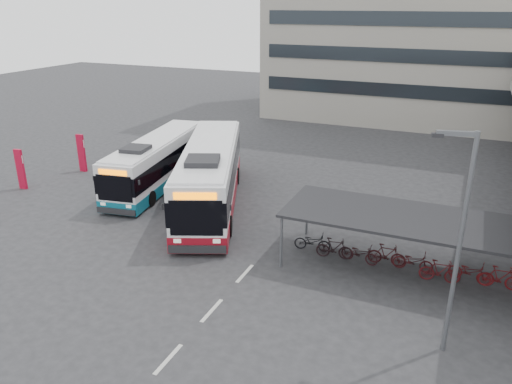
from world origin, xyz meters
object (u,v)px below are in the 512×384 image
at_px(bus_main, 210,176).
at_px(lamp_post, 458,234).
at_px(bus_teal, 158,162).
at_px(pedestrian, 186,207).

xyz_separation_m(bus_main, lamp_post, (13.17, -8.21, 2.55)).
relative_size(bus_teal, pedestrian, 7.26).
height_order(pedestrian, lamp_post, lamp_post).
bearing_deg(pedestrian, lamp_post, -111.86).
distance_m(bus_main, pedestrian, 2.67).
bearing_deg(lamp_post, bus_main, 135.45).
bearing_deg(bus_main, pedestrian, -116.58).
height_order(bus_teal, lamp_post, lamp_post).
bearing_deg(bus_teal, lamp_post, -38.43).
relative_size(bus_main, bus_teal, 1.15).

